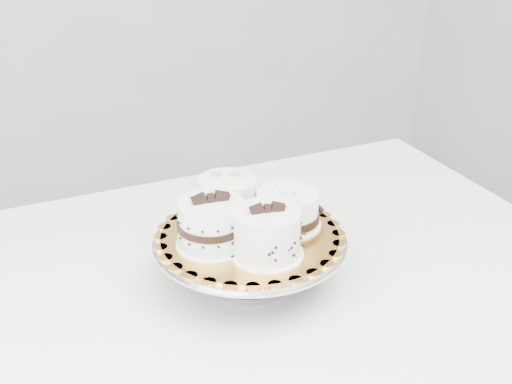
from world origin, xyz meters
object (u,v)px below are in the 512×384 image
cake_stand (250,251)px  cake_board (250,235)px  cake_swirl (267,234)px  cake_banded (211,225)px  cake_dots (228,198)px  table (238,307)px  cake_ribbon (288,210)px

cake_stand → cake_board: cake_board is taller
cake_board → cake_swirl: bearing=-93.9°
cake_banded → cake_dots: (0.06, 0.07, 0.00)m
table → cake_swirl: (0.01, -0.09, 0.20)m
cake_swirl → cake_dots: bearing=104.8°
cake_swirl → cake_banded: bearing=146.7°
cake_swirl → cake_stand: bearing=100.6°
cake_stand → cake_ribbon: bearing=0.3°
cake_stand → cake_swirl: 0.10m
table → cake_board: cake_board is taller
cake_swirl → cake_dots: cake_swirl is taller
table → cake_board: bearing=-62.4°
table → cake_dots: cake_dots is taller
cake_banded → cake_ribbon: 0.14m
cake_banded → cake_dots: 0.10m
cake_banded → cake_ribbon: (0.14, -0.00, -0.01)m
cake_banded → cake_ribbon: bearing=8.6°
cake_dots → cake_board: bearing=-108.7°
cake_ribbon → cake_stand: bearing=166.8°
cake_board → cake_banded: (-0.07, 0.00, 0.04)m
table → cake_stand: (0.01, -0.03, 0.13)m
cake_board → cake_swirl: (-0.00, -0.07, 0.04)m
cake_swirl → cake_dots: 0.14m
cake_stand → cake_swirl: (-0.00, -0.07, 0.07)m
cake_dots → cake_stand: bearing=-108.7°
cake_stand → cake_dots: (-0.01, 0.07, 0.07)m
table → cake_swirl: 0.22m
cake_banded → cake_stand: bearing=7.4°
cake_banded → cake_board: bearing=7.4°
table → cake_swirl: bearing=-82.2°
cake_banded → cake_ribbon: size_ratio=0.96×
table → cake_banded: (-0.06, -0.02, 0.20)m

